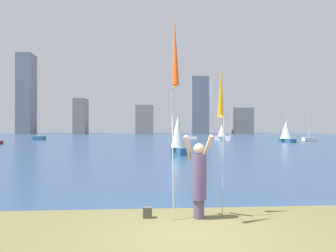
# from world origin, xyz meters

# --- Properties ---
(ground) EXTENTS (120.00, 138.00, 0.12)m
(ground) POSITION_xyz_m (0.00, 50.95, -0.06)
(ground) COLOR brown
(person) EXTENTS (0.73, 0.54, 1.98)m
(person) POSITION_xyz_m (0.32, 1.08, 0.97)
(person) COLOR #594C72
(person) RESTS_ON ground
(kite_flag_left) EXTENTS (0.16, 1.05, 4.64)m
(kite_flag_left) POSITION_xyz_m (-0.29, 0.62, 3.76)
(kite_flag_left) COLOR #B2B2B7
(kite_flag_left) RESTS_ON ground
(kite_flag_right) EXTENTS (0.16, 0.42, 3.65)m
(kite_flag_right) POSITION_xyz_m (0.93, 1.39, 2.95)
(kite_flag_right) COLOR #B2B2B7
(kite_flag_right) RESTS_ON ground
(bag) EXTENTS (0.21, 0.18, 0.25)m
(bag) POSITION_xyz_m (-0.90, 1.22, 0.13)
(bag) COLOR #4C4742
(bag) RESTS_ON ground
(sailboat_0) EXTENTS (1.93, 1.21, 5.06)m
(sailboat_0) POSITION_xyz_m (-18.36, 50.40, 0.36)
(sailboat_0) COLOR #2D6084
(sailboat_0) RESTS_ON ground
(sailboat_2) EXTENTS (2.62, 1.87, 4.17)m
(sailboat_2) POSITION_xyz_m (11.61, 46.29, 1.30)
(sailboat_2) COLOR white
(sailboat_2) RESTS_ON ground
(sailboat_4) EXTENTS (1.81, 3.27, 4.06)m
(sailboat_4) POSITION_xyz_m (19.44, 39.92, 1.49)
(sailboat_4) COLOR #2D6084
(sailboat_4) RESTS_ON ground
(sailboat_6) EXTENTS (1.34, 2.24, 4.67)m
(sailboat_6) POSITION_xyz_m (1.70, 19.42, 1.52)
(sailboat_6) COLOR #2D6084
(sailboat_6) RESTS_ON ground
(sailboat_7) EXTENTS (2.95, 2.03, 3.45)m
(sailboat_7) POSITION_xyz_m (7.60, 54.65, 0.22)
(sailboat_7) COLOR silver
(sailboat_7) RESTS_ON ground
(sailboat_8) EXTENTS (2.49, 1.46, 5.06)m
(sailboat_8) POSITION_xyz_m (24.52, 43.19, 0.35)
(sailboat_8) COLOR white
(sailboat_8) RESTS_ON ground
(skyline_tower_0) EXTENTS (4.51, 6.92, 25.39)m
(skyline_tower_0) POSITION_xyz_m (-38.37, 102.94, 12.70)
(skyline_tower_0) COLOR gray
(skyline_tower_0) RESTS_ON ground
(skyline_tower_1) EXTENTS (3.74, 7.30, 11.13)m
(skyline_tower_1) POSITION_xyz_m (-21.00, 101.54, 5.57)
(skyline_tower_1) COLOR gray
(skyline_tower_1) RESTS_ON ground
(skyline_tower_2) EXTENTS (5.65, 7.22, 9.02)m
(skyline_tower_2) POSITION_xyz_m (-0.77, 101.14, 4.51)
(skyline_tower_2) COLOR gray
(skyline_tower_2) RESTS_ON ground
(skyline_tower_3) EXTENTS (5.40, 5.30, 18.06)m
(skyline_tower_3) POSITION_xyz_m (16.64, 98.53, 9.03)
(skyline_tower_3) COLOR gray
(skyline_tower_3) RESTS_ON ground
(skyline_tower_4) EXTENTS (6.93, 4.84, 8.53)m
(skyline_tower_4) POSITION_xyz_m (31.51, 102.62, 4.27)
(skyline_tower_4) COLOR gray
(skyline_tower_4) RESTS_ON ground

